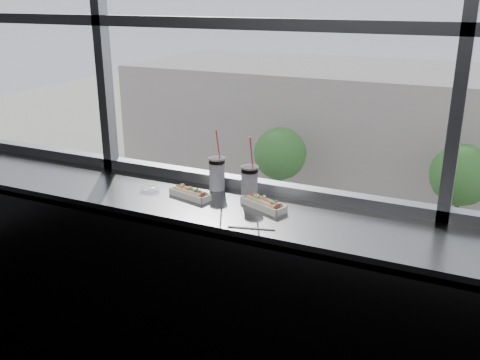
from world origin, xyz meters
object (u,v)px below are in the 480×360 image
at_px(wrapper, 150,189).
at_px(car_far_a, 248,211).
at_px(car_near_a, 104,251).
at_px(pedestrian_a, 315,199).
at_px(tree_center, 461,175).
at_px(soda_cup_left, 217,172).
at_px(hotdog_tray_right, 263,203).
at_px(car_near_c, 378,318).
at_px(soda_cup_right, 250,181).
at_px(car_near_b, 226,283).
at_px(hotdog_tray_left, 190,193).
at_px(loose_straw, 251,228).
at_px(tree_left, 280,154).

relative_size(wrapper, car_far_a, 0.02).
relative_size(car_near_a, pedestrian_a, 3.27).
bearing_deg(tree_center, soda_cup_left, -91.06).
distance_m(hotdog_tray_right, pedestrian_a, 30.93).
xyz_separation_m(soda_cup_left, car_near_c, (-1.41, 16.08, -11.05)).
bearing_deg(car_far_a, soda_cup_right, -153.97).
bearing_deg(wrapper, car_near_b, 115.55).
height_order(hotdog_tray_left, soda_cup_right, soda_cup_right).
relative_size(hotdog_tray_right, soda_cup_left, 0.78).
bearing_deg(hotdog_tray_right, car_near_b, 139.94).
relative_size(soda_cup_left, wrapper, 3.19).
bearing_deg(car_near_c, hotdog_tray_left, -168.94).
bearing_deg(wrapper, hotdog_tray_left, 2.85).
distance_m(soda_cup_right, wrapper, 0.58).
relative_size(soda_cup_right, car_near_c, 0.05).
bearing_deg(loose_straw, soda_cup_right, 99.71).
height_order(car_far_a, tree_center, tree_center).
distance_m(car_near_b, tree_center, 15.01).
bearing_deg(hotdog_tray_left, soda_cup_right, 33.62).
height_order(hotdog_tray_right, pedestrian_a, hotdog_tray_right).
xyz_separation_m(hotdog_tray_right, soda_cup_right, (-0.11, 0.08, 0.08)).
distance_m(loose_straw, car_far_a, 29.05).
height_order(hotdog_tray_right, loose_straw, hotdog_tray_right).
xyz_separation_m(car_near_b, tree_center, (8.63, 12.00, 2.60)).
height_order(soda_cup_right, car_far_a, soda_cup_right).
distance_m(tree_left, tree_center, 10.76).
xyz_separation_m(soda_cup_left, pedestrian_a, (-7.64, 27.62, -11.10)).
height_order(hotdog_tray_left, car_near_a, hotdog_tray_left).
height_order(hotdog_tray_left, wrapper, hotdog_tray_left).
relative_size(soda_cup_right, tree_center, 0.07).
bearing_deg(soda_cup_right, car_far_a, 114.29).
relative_size(hotdog_tray_right, car_far_a, 0.04).
height_order(soda_cup_right, loose_straw, soda_cup_right).
bearing_deg(wrapper, tree_left, 109.31).
bearing_deg(tree_center, car_near_a, -141.95).
xyz_separation_m(car_near_a, tree_left, (4.58, 12.00, 2.34)).
relative_size(hotdog_tray_left, car_near_a, 0.04).
bearing_deg(loose_straw, car_far_a, 98.52).
relative_size(soda_cup_left, soda_cup_right, 0.99).
bearing_deg(car_near_c, tree_center, -2.76).
distance_m(hotdog_tray_right, car_near_a, 24.75).
height_order(soda_cup_left, soda_cup_right, soda_cup_right).
xyz_separation_m(hotdog_tray_left, loose_straw, (0.47, -0.24, -0.02)).
bearing_deg(car_near_b, pedestrian_a, -0.29).
distance_m(pedestrian_a, tree_left, 3.60).
height_order(car_far_a, pedestrian_a, pedestrian_a).
height_order(loose_straw, car_near_c, loose_straw).
distance_m(car_far_a, tree_left, 4.73).
height_order(soda_cup_left, wrapper, soda_cup_left).
bearing_deg(soda_cup_left, tree_center, 88.94).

